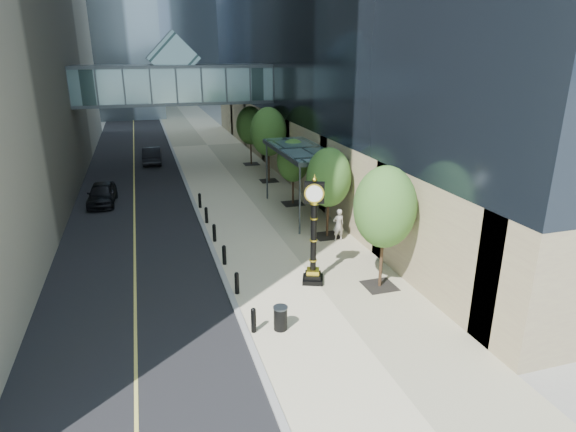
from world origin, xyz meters
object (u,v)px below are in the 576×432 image
at_px(pedestrian, 338,225).
at_px(car_far, 152,155).
at_px(car_near, 102,194).
at_px(street_clock, 314,238).
at_px(trash_bin, 280,319).

distance_m(pedestrian, car_far, 25.43).
height_order(car_near, car_far, car_far).
distance_m(street_clock, pedestrian, 5.57).
height_order(street_clock, trash_bin, street_clock).
bearing_deg(street_clock, car_far, 123.76).
height_order(pedestrian, car_far, pedestrian).
xyz_separation_m(street_clock, car_near, (-9.93, 15.64, -1.44)).
bearing_deg(car_far, car_near, 76.32).
bearing_deg(car_near, trash_bin, -65.56).
bearing_deg(car_far, pedestrian, 114.56).
distance_m(street_clock, car_far, 28.85).
bearing_deg(pedestrian, car_far, -71.63).
height_order(street_clock, pedestrian, street_clock).
distance_m(trash_bin, pedestrian, 9.70).
distance_m(street_clock, trash_bin, 4.58).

